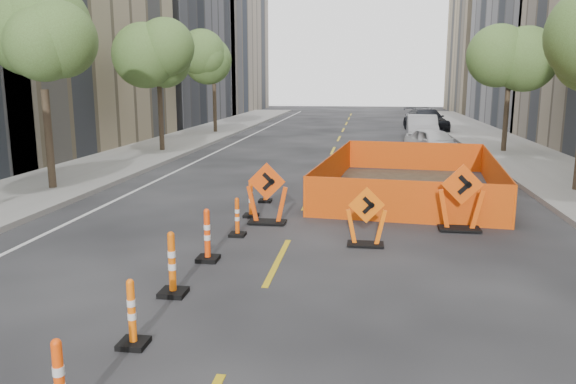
# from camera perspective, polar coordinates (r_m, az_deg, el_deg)

# --- Properties ---
(ground_plane) EXTENTS (140.00, 140.00, 0.00)m
(ground_plane) POSITION_cam_1_polar(r_m,az_deg,el_deg) (7.83, -5.82, -16.23)
(ground_plane) COLOR black
(sidewalk_left) EXTENTS (4.00, 90.00, 0.15)m
(sidewalk_left) POSITION_cam_1_polar(r_m,az_deg,el_deg) (21.86, -21.46, 1.28)
(sidewalk_left) COLOR gray
(sidewalk_left) RESTS_ON ground
(bld_left_d) EXTENTS (12.00, 16.00, 14.00)m
(bld_left_d) POSITION_cam_1_polar(r_m,az_deg,el_deg) (49.70, -14.62, 14.96)
(bld_left_d) COLOR #4C4C51
(bld_left_d) RESTS_ON ground
(bld_left_e) EXTENTS (12.00, 20.00, 20.00)m
(bld_left_e) POSITION_cam_1_polar(r_m,az_deg,el_deg) (65.38, -9.04, 16.89)
(bld_left_e) COLOR gray
(bld_left_e) RESTS_ON ground
(bld_right_e) EXTENTS (12.00, 14.00, 16.00)m
(bld_right_e) POSITION_cam_1_polar(r_m,az_deg,el_deg) (67.23, 21.87, 14.36)
(bld_right_e) COLOR tan
(bld_right_e) RESTS_ON ground
(tree_l_b) EXTENTS (2.80, 2.80, 5.95)m
(tree_l_b) POSITION_cam_1_polar(r_m,az_deg,el_deg) (19.56, -23.78, 13.13)
(tree_l_b) COLOR #382B1E
(tree_l_b) RESTS_ON ground
(tree_l_c) EXTENTS (2.80, 2.80, 5.95)m
(tree_l_c) POSITION_cam_1_polar(r_m,az_deg,el_deg) (28.59, -13.04, 12.95)
(tree_l_c) COLOR #382B1E
(tree_l_c) RESTS_ON ground
(tree_l_d) EXTENTS (2.80, 2.80, 5.95)m
(tree_l_d) POSITION_cam_1_polar(r_m,az_deg,el_deg) (38.10, -7.56, 12.68)
(tree_l_d) COLOR #382B1E
(tree_l_d) RESTS_ON ground
(tree_r_c) EXTENTS (2.80, 2.80, 5.95)m
(tree_r_c) POSITION_cam_1_polar(r_m,az_deg,el_deg) (29.50, 21.65, 12.39)
(tree_r_c) COLOR #382B1E
(tree_r_c) RESTS_ON ground
(channelizer_2) EXTENTS (0.40, 0.40, 1.02)m
(channelizer_2) POSITION_cam_1_polar(r_m,az_deg,el_deg) (6.61, -22.19, -17.61)
(channelizer_2) COLOR #FD490A
(channelizer_2) RESTS_ON ground
(channelizer_3) EXTENTS (0.39, 0.39, 0.98)m
(channelizer_3) POSITION_cam_1_polar(r_m,az_deg,el_deg) (8.12, -15.59, -11.74)
(channelizer_3) COLOR #FF670A
(channelizer_3) RESTS_ON ground
(channelizer_4) EXTENTS (0.44, 0.44, 1.12)m
(channelizer_4) POSITION_cam_1_polar(r_m,az_deg,el_deg) (9.75, -11.70, -7.14)
(channelizer_4) COLOR #E65C09
(channelizer_4) RESTS_ON ground
(channelizer_5) EXTENTS (0.43, 0.43, 1.09)m
(channelizer_5) POSITION_cam_1_polar(r_m,az_deg,el_deg) (11.43, -8.21, -4.34)
(channelizer_5) COLOR #FF440A
(channelizer_5) RESTS_ON ground
(channelizer_6) EXTENTS (0.36, 0.36, 0.92)m
(channelizer_6) POSITION_cam_1_polar(r_m,az_deg,el_deg) (13.15, -5.18, -2.54)
(channelizer_6) COLOR #E54F09
(channelizer_6) RESTS_ON ground
(channelizer_7) EXTENTS (0.39, 0.39, 0.98)m
(channelizer_7) POSITION_cam_1_polar(r_m,az_deg,el_deg) (14.94, -3.80, -0.71)
(channelizer_7) COLOR #F7570A
(channelizer_7) RESTS_ON ground
(channelizer_8) EXTENTS (0.38, 0.38, 0.96)m
(channelizer_8) POSITION_cam_1_polar(r_m,az_deg,el_deg) (16.73, -2.34, 0.58)
(channelizer_8) COLOR #E54E09
(channelizer_8) RESTS_ON ground
(chevron_sign_left) EXTENTS (1.05, 0.63, 1.58)m
(chevron_sign_left) POSITION_cam_1_polar(r_m,az_deg,el_deg) (14.16, -2.14, -0.14)
(chevron_sign_left) COLOR #E44609
(chevron_sign_left) RESTS_ON ground
(chevron_sign_center) EXTENTS (0.97, 0.69, 1.34)m
(chevron_sign_center) POSITION_cam_1_polar(r_m,az_deg,el_deg) (12.40, 7.95, -2.48)
(chevron_sign_center) COLOR #FF640A
(chevron_sign_center) RESTS_ON ground
(chevron_sign_right) EXTENTS (1.13, 0.71, 1.64)m
(chevron_sign_right) POSITION_cam_1_polar(r_m,az_deg,el_deg) (14.11, 17.19, -0.55)
(chevron_sign_right) COLOR #E54B09
(chevron_sign_right) RESTS_ON ground
(safety_fence) EXTENTS (6.12, 9.41, 1.11)m
(safety_fence) POSITION_cam_1_polar(r_m,az_deg,el_deg) (18.93, 12.35, 1.83)
(safety_fence) COLOR #FF5C0D
(safety_fence) RESTS_ON ground
(parked_car_near) EXTENTS (2.85, 4.28, 1.35)m
(parked_car_near) POSITION_cam_1_polar(r_m,az_deg,el_deg) (27.40, 14.57, 4.88)
(parked_car_near) COLOR silver
(parked_car_near) RESTS_ON ground
(parked_car_mid) EXTENTS (1.85, 4.83, 1.57)m
(parked_car_mid) POSITION_cam_1_polar(r_m,az_deg,el_deg) (33.57, 13.45, 6.26)
(parked_car_mid) COLOR #969499
(parked_car_mid) RESTS_ON ground
(parked_car_far) EXTENTS (3.15, 5.81, 1.60)m
(parked_car_far) POSITION_cam_1_polar(r_m,az_deg,el_deg) (40.73, 13.81, 7.12)
(parked_car_far) COLOR black
(parked_car_far) RESTS_ON ground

